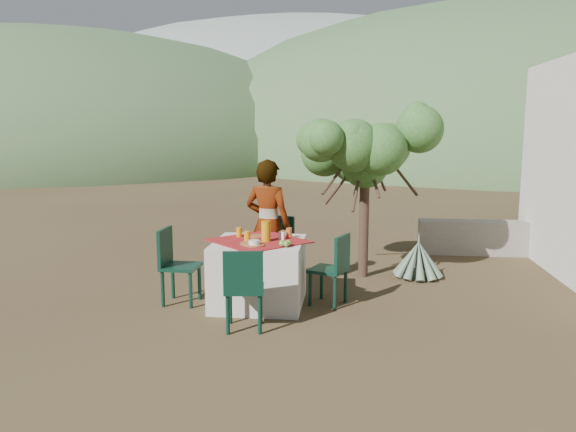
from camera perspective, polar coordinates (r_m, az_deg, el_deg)
The scene contains 24 objects.
ground at distance 6.32m, azimuth -4.73°, elevation -9.98°, with size 160.00×160.00×0.00m, color #3E2C1C.
table at distance 6.57m, azimuth -2.98°, elevation -5.75°, with size 1.30×1.30×0.76m.
chair_far at distance 7.45m, azimuth -1.18°, elevation -3.07°, with size 0.53×0.53×0.89m.
chair_near at distance 5.69m, azimuth -4.50°, elevation -7.10°, with size 0.45×0.45×0.85m.
chair_left at distance 6.71m, azimuth -11.46°, elevation -4.59°, with size 0.43×0.43×0.89m.
chair_right at distance 6.53m, azimuth 4.69°, elevation -5.11°, with size 0.50×0.50×0.83m.
person at distance 7.11m, azimuth -2.04°, elevation -0.89°, with size 0.61×0.40×1.66m, color #8C6651.
shrub_tree at distance 7.73m, azimuth 8.33°, elevation 5.80°, with size 1.76×1.72×2.07m.
agave at distance 7.94m, azimuth 13.08°, elevation -4.38°, with size 0.67×0.69×0.73m.
stone_wall at distance 9.73m, azimuth 20.79°, elevation -2.11°, with size 2.60×0.35×0.55m, color gray.
hill_near_left at distance 40.72m, azimuth -21.68°, elevation 5.49°, with size 40.00×40.00×16.00m, color #375831.
hill_near_right at distance 43.28m, azimuth 21.12°, elevation 5.70°, with size 48.00×48.00×20.00m, color #375831.
hill_far_center at distance 58.12m, azimuth 1.43°, elevation 6.99°, with size 60.00×60.00×24.00m, color slate.
plate_far at distance 6.69m, azimuth -3.23°, elevation -2.06°, with size 0.22×0.22×0.01m, color brown.
plate_near at distance 6.28m, azimuth -3.73°, elevation -2.80°, with size 0.26×0.26×0.01m, color brown.
glass_far at distance 6.70m, azimuth -4.98°, elevation -1.64°, with size 0.07×0.07×0.11m, color orange.
glass_near at distance 6.41m, azimuth -4.16°, elevation -2.08°, with size 0.07×0.07×0.12m, color orange.
juice_pitcher at distance 6.41m, azimuth -2.25°, elevation -1.55°, with size 0.11×0.11×0.23m, color orange.
bowl_plate at distance 6.20m, azimuth -3.45°, elevation -2.96°, with size 0.23×0.23×0.01m, color brown.
white_bowl at distance 6.20m, azimuth -3.45°, elevation -2.69°, with size 0.13×0.13×0.05m, color white.
jar_left at distance 6.60m, azimuth -0.55°, elevation -1.87°, with size 0.06×0.06×0.09m, color #CA5923.
jar_right at distance 6.66m, azimuth 0.11°, elevation -1.68°, with size 0.07×0.07×0.11m, color #CA5923.
napkin_holder at distance 6.53m, azimuth -0.63°, elevation -1.99°, with size 0.07×0.04×0.09m, color white.
fruit_cluster at distance 6.16m, azimuth -0.34°, elevation -2.77°, with size 0.13×0.12×0.06m.
Camera 1 is at (1.19, -5.85, 2.05)m, focal length 35.00 mm.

